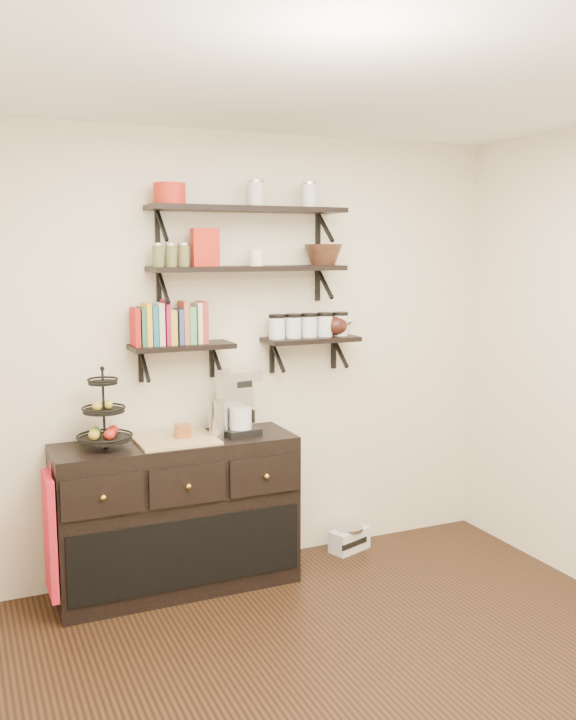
{
  "coord_description": "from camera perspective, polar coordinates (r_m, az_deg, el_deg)",
  "views": [
    {
      "loc": [
        -1.65,
        -2.68,
        2.01
      ],
      "look_at": [
        0.05,
        1.15,
        1.39
      ],
      "focal_mm": 38.0,
      "sensor_mm": 36.0,
      "label": 1
    }
  ],
  "objects": [
    {
      "name": "floor",
      "position": [
        3.73,
        7.08,
        -24.25
      ],
      "size": [
        3.5,
        3.5,
        0.0
      ],
      "primitive_type": "plane",
      "color": "black",
      "rests_on": "ground"
    },
    {
      "name": "ceiling",
      "position": [
        3.22,
        8.01,
        20.75
      ],
      "size": [
        3.5,
        3.5,
        0.02
      ],
      "primitive_type": "cube",
      "color": "white",
      "rests_on": "back_wall"
    },
    {
      "name": "back_wall",
      "position": [
        4.77,
        -3.5,
        0.46
      ],
      "size": [
        3.5,
        0.02,
        2.7
      ],
      "primitive_type": "cube",
      "color": "silver",
      "rests_on": "ground"
    },
    {
      "name": "shelf_top",
      "position": [
        4.6,
        -3.01,
        11.18
      ],
      "size": [
        1.2,
        0.27,
        0.23
      ],
      "color": "black",
      "rests_on": "back_wall"
    },
    {
      "name": "shelf_mid",
      "position": [
        4.6,
        -2.98,
        6.82
      ],
      "size": [
        1.2,
        0.27,
        0.23
      ],
      "color": "black",
      "rests_on": "back_wall"
    },
    {
      "name": "shelf_low_left",
      "position": [
        4.52,
        -7.98,
        0.94
      ],
      "size": [
        0.6,
        0.25,
        0.23
      ],
      "color": "black",
      "rests_on": "back_wall"
    },
    {
      "name": "shelf_low_right",
      "position": [
        4.81,
        1.68,
        1.48
      ],
      "size": [
        0.6,
        0.25,
        0.23
      ],
      "color": "black",
      "rests_on": "back_wall"
    },
    {
      "name": "cookbooks",
      "position": [
        4.48,
        -8.66,
        2.64
      ],
      "size": [
        0.43,
        0.15,
        0.26
      ],
      "color": "#AE1818",
      "rests_on": "shelf_low_left"
    },
    {
      "name": "glass_canisters",
      "position": [
        4.8,
        1.59,
        2.5
      ],
      "size": [
        0.54,
        0.1,
        0.13
      ],
      "color": "silver",
      "rests_on": "shelf_low_right"
    },
    {
      "name": "sideboard",
      "position": [
        4.61,
        -8.31,
        -11.39
      ],
      "size": [
        1.4,
        0.5,
        0.92
      ],
      "color": "black",
      "rests_on": "floor"
    },
    {
      "name": "fruit_stand",
      "position": [
        4.36,
        -13.58,
        -4.48
      ],
      "size": [
        0.3,
        0.3,
        0.44
      ],
      "rotation": [
        0.0,
        0.0,
        -0.06
      ],
      "color": "black",
      "rests_on": "sideboard"
    },
    {
      "name": "candle",
      "position": [
        4.48,
        -7.89,
        -5.25
      ],
      "size": [
        0.08,
        0.08,
        0.08
      ],
      "primitive_type": "cube",
      "color": "brown",
      "rests_on": "sideboard"
    },
    {
      "name": "coffee_maker",
      "position": [
        4.58,
        -3.8,
        -3.21
      ],
      "size": [
        0.24,
        0.23,
        0.39
      ],
      "rotation": [
        0.0,
        0.0,
        0.15
      ],
      "color": "black",
      "rests_on": "sideboard"
    },
    {
      "name": "thermal_carafe",
      "position": [
        4.51,
        -5.23,
        -4.41
      ],
      "size": [
        0.11,
        0.11,
        0.22
      ],
      "primitive_type": "cylinder",
      "color": "silver",
      "rests_on": "sideboard"
    },
    {
      "name": "apron",
      "position": [
        4.39,
        -17.39,
        -12.42
      ],
      "size": [
        0.04,
        0.29,
        0.67
      ],
      "primitive_type": "cube",
      "color": "red",
      "rests_on": "sideboard"
    },
    {
      "name": "radio",
      "position": [
        5.24,
        4.62,
        -13.18
      ],
      "size": [
        0.3,
        0.23,
        0.16
      ],
      "rotation": [
        0.0,
        0.0,
        0.34
      ],
      "color": "silver",
      "rests_on": "floor"
    },
    {
      "name": "recipe_box",
      "position": [
        4.51,
        -6.21,
        8.38
      ],
      "size": [
        0.16,
        0.07,
        0.22
      ],
      "primitive_type": "cube",
      "rotation": [
        0.0,
        0.0,
        0.04
      ],
      "color": "#B62314",
      "rests_on": "shelf_mid"
    },
    {
      "name": "walnut_bowl",
      "position": [
        4.8,
        2.67,
        7.89
      ],
      "size": [
        0.24,
        0.24,
        0.13
      ],
      "primitive_type": null,
      "color": "black",
      "rests_on": "shelf_mid"
    },
    {
      "name": "ramekins",
      "position": [
        4.61,
        -2.4,
        7.65
      ],
      "size": [
        0.09,
        0.09,
        0.1
      ],
      "primitive_type": "cylinder",
      "color": "white",
      "rests_on": "shelf_mid"
    },
    {
      "name": "teapot",
      "position": [
        4.88,
        3.58,
        2.73
      ],
      "size": [
        0.24,
        0.2,
        0.15
      ],
      "primitive_type": null,
      "rotation": [
        0.0,
        0.0,
        -0.25
      ],
      "color": "#34140F",
      "rests_on": "shelf_low_right"
    },
    {
      "name": "red_pot",
      "position": [
        4.46,
        -8.86,
        12.19
      ],
      "size": [
        0.18,
        0.18,
        0.12
      ],
      "primitive_type": "cylinder",
      "color": "#B62314",
      "rests_on": "shelf_top"
    }
  ]
}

